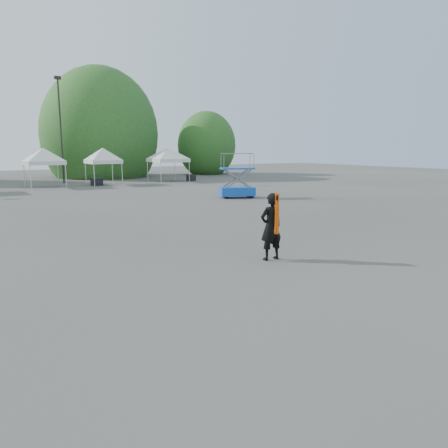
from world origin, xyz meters
TOP-DOWN VIEW (x-y plane):
  - ground at (0.00, 0.00)m, footprint 120.00×120.00m
  - light_pole_east at (3.00, 32.00)m, footprint 0.60×0.25m
  - tree_mid_e at (9.00, 39.00)m, footprint 5.12×5.12m
  - tree_far_e at (22.00, 37.00)m, footprint 3.84×3.84m
  - tent_e at (0.58, 28.32)m, footprint 4.20×4.20m
  - tent_f at (5.58, 28.09)m, footprint 3.86×3.86m
  - tent_g at (12.34, 28.60)m, footprint 4.65×4.65m
  - man at (1.02, -1.05)m, footprint 0.78×0.54m
  - scissor_lift at (9.75, 13.03)m, footprint 2.58×1.94m
  - crate_mid at (4.78, 27.66)m, footprint 1.06×0.95m
  - crate_east at (14.48, 27.76)m, footprint 0.87×0.72m

SIDE VIEW (x-z plane):
  - ground at x=0.00m, z-range 0.00..0.00m
  - crate_east at x=14.48m, z-range 0.00..0.61m
  - crate_mid at x=4.78m, z-range 0.00..0.67m
  - man at x=1.02m, z-range 0.00..2.06m
  - scissor_lift at x=9.75m, z-range 0.01..3.00m
  - tent_f at x=5.58m, z-range 1.12..5.00m
  - tent_e at x=0.58m, z-range 1.12..5.00m
  - tent_g at x=12.34m, z-range 1.12..5.00m
  - tree_far_e at x=22.00m, z-range 0.70..6.55m
  - tree_mid_e at x=9.00m, z-range 0.94..8.74m
  - light_pole_east at x=3.00m, z-range 0.62..10.42m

